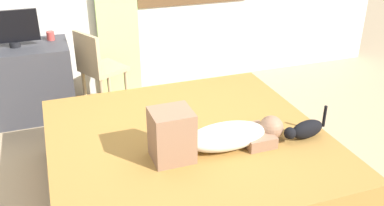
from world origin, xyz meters
name	(u,v)px	position (x,y,z in m)	size (l,w,h in m)	color
ground_plane	(194,201)	(0.00, 0.00, 0.00)	(16.00, 16.00, 0.00)	tan
bed	(188,166)	(-0.01, 0.10, 0.25)	(1.97, 1.92, 0.51)	#997A56
person_lying	(213,135)	(0.08, -0.13, 0.62)	(0.94, 0.28, 0.34)	silver
cat	(305,129)	(0.75, -0.20, 0.57)	(0.36, 0.15, 0.21)	black
desk	(25,82)	(-1.12, 1.83, 0.37)	(0.90, 0.56, 0.74)	#38383D
tv_monitor	(12,28)	(-1.15, 1.83, 0.92)	(0.48, 0.10, 0.35)	black
cup	(51,36)	(-0.82, 1.94, 0.78)	(0.07, 0.07, 0.09)	#B23D38
chair_by_desk	(97,66)	(-0.42, 1.68, 0.51)	(0.51, 0.51, 0.86)	tan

